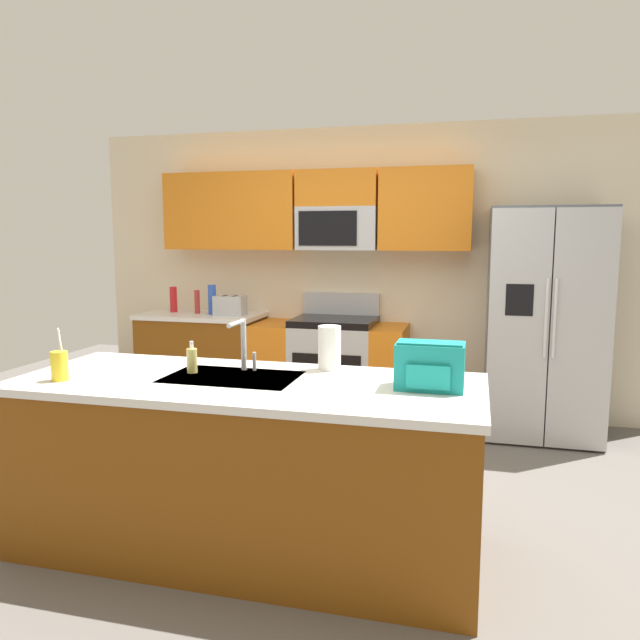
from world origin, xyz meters
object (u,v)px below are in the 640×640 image
at_px(range_oven, 330,368).
at_px(drink_cup_yellow, 60,366).
at_px(sink_faucet, 243,340).
at_px(bottle_red, 173,299).
at_px(toaster, 230,306).
at_px(pepper_mill, 197,302).
at_px(backpack, 430,365).
at_px(soap_dispenser, 192,360).
at_px(paper_towel_roll, 329,348).
at_px(bottle_blue, 212,300).
at_px(refrigerator, 544,323).

distance_m(range_oven, drink_cup_yellow, 2.80).
bearing_deg(sink_faucet, bottle_red, 125.57).
xyz_separation_m(toaster, drink_cup_yellow, (0.17, -2.58, -0.01)).
xyz_separation_m(pepper_mill, sink_faucet, (1.34, -2.20, 0.06)).
height_order(bottle_red, backpack, bottle_red).
relative_size(sink_faucet, soap_dispenser, 1.66).
xyz_separation_m(range_oven, paper_towel_roll, (0.49, -2.05, 0.58)).
distance_m(bottle_red, soap_dispenser, 2.72).
relative_size(bottle_blue, drink_cup_yellow, 1.02).
height_order(range_oven, refrigerator, refrigerator).
height_order(toaster, soap_dispenser, toaster).
distance_m(range_oven, bottle_blue, 1.27).
bearing_deg(backpack, paper_towel_roll, 152.77).
bearing_deg(refrigerator, toaster, 179.59).
bearing_deg(toaster, pepper_mill, 171.94).
height_order(bottle_red, soap_dispenser, bottle_red).
relative_size(range_oven, soap_dispenser, 8.00).
height_order(bottle_blue, backpack, bottle_blue).
relative_size(bottle_blue, soap_dispenser, 1.62).
bearing_deg(paper_towel_roll, soap_dispenser, -159.48).
xyz_separation_m(range_oven, soap_dispenser, (-0.20, -2.31, 0.53)).
relative_size(refrigerator, bottle_blue, 6.71).
bearing_deg(drink_cup_yellow, sink_faucet, 28.23).
bearing_deg(refrigerator, range_oven, 177.70).
height_order(range_oven, toaster, range_oven).
relative_size(pepper_mill, paper_towel_roll, 0.91).
height_order(pepper_mill, paper_towel_roll, paper_towel_roll).
bearing_deg(backpack, range_oven, 114.18).
height_order(range_oven, sink_faucet, sink_faucet).
distance_m(bottle_red, sink_faucet, 2.77).
bearing_deg(toaster, backpack, -49.00).
xyz_separation_m(sink_faucet, soap_dispenser, (-0.25, -0.11, -0.10)).
relative_size(range_oven, refrigerator, 0.74).
distance_m(toaster, backpack, 3.03).
distance_m(refrigerator, drink_cup_yellow, 3.62).
bearing_deg(paper_towel_roll, sink_faucet, -161.08).
xyz_separation_m(refrigerator, soap_dispenser, (-2.00, -2.24, 0.04)).
height_order(toaster, paper_towel_roll, paper_towel_roll).
xyz_separation_m(toaster, bottle_blue, (-0.19, 0.02, 0.05)).
xyz_separation_m(bottle_red, backpack, (2.61, -2.39, -0.00)).
bearing_deg(range_oven, pepper_mill, -179.89).
height_order(refrigerator, paper_towel_roll, refrigerator).
xyz_separation_m(toaster, soap_dispenser, (0.74, -2.26, -0.02)).
distance_m(pepper_mill, bottle_red, 0.28).
xyz_separation_m(refrigerator, drink_cup_yellow, (-2.56, -2.56, 0.05)).
xyz_separation_m(bottle_blue, paper_towel_roll, (1.61, -2.02, -0.02)).
distance_m(bottle_blue, paper_towel_roll, 2.58).
bearing_deg(bottle_blue, refrigerator, -0.80).
xyz_separation_m(drink_cup_yellow, soap_dispenser, (0.56, 0.33, -0.01)).
height_order(drink_cup_yellow, backpack, drink_cup_yellow).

